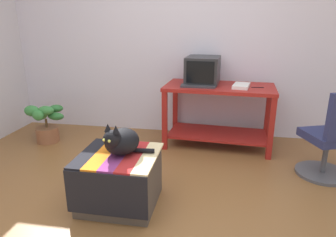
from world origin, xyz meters
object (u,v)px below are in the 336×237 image
potted_plant (46,123)px  keyboard (198,86)px  book (241,86)px  tv_monitor (203,70)px  desk (219,105)px  ottoman_with_blanket (119,179)px  cat (121,141)px  office_chair (332,141)px

potted_plant → keyboard: bearing=4.4°
keyboard → book: book is taller
tv_monitor → potted_plant: size_ratio=0.99×
tv_monitor → potted_plant: tv_monitor is taller
desk → potted_plant: size_ratio=2.65×
ottoman_with_blanket → desk: bearing=62.2°
cat → tv_monitor: bearing=91.9°
desk → cat: 1.64m
tv_monitor → cat: bearing=-105.3°
keyboard → office_chair: office_chair is taller
desk → book: size_ratio=4.45×
tv_monitor → office_chair: (1.31, -0.77, -0.53)m
keyboard → office_chair: (1.34, -0.53, -0.38)m
tv_monitor → office_chair: size_ratio=0.56×
desk → cat: bearing=-113.5°
tv_monitor → keyboard: tv_monitor is taller
potted_plant → office_chair: size_ratio=0.56×
tv_monitor → potted_plant: (-1.94, -0.39, -0.65)m
book → potted_plant: (-2.40, -0.22, -0.52)m
ottoman_with_blanket → cat: cat is taller
book → keyboard: bearing=-161.8°
potted_plant → book: bearing=5.1°
book → tv_monitor: bearing=169.9°
office_chair → cat: bearing=2.7°
potted_plant → tv_monitor: bearing=11.3°
desk → cat: (-0.75, -1.46, 0.06)m
ottoman_with_blanket → book: bearing=53.9°
keyboard → office_chair: bearing=-21.6°
cat → potted_plant: (-1.40, 1.18, -0.31)m
keyboard → cat: bearing=-110.7°
cat → office_chair: 2.01m
office_chair → book: bearing=-55.8°
potted_plant → ottoman_with_blanket: bearing=-40.7°
book → office_chair: office_chair is taller
desk → cat: size_ratio=3.06×
ottoman_with_blanket → keyboard: bearing=68.4°
cat → potted_plant: 1.86m
keyboard → tv_monitor: bearing=82.0°
keyboard → book: size_ratio=1.35×
office_chair → ottoman_with_blanket: bearing=2.7°
book → potted_plant: size_ratio=0.60×
tv_monitor → cat: (-0.54, -1.56, -0.34)m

